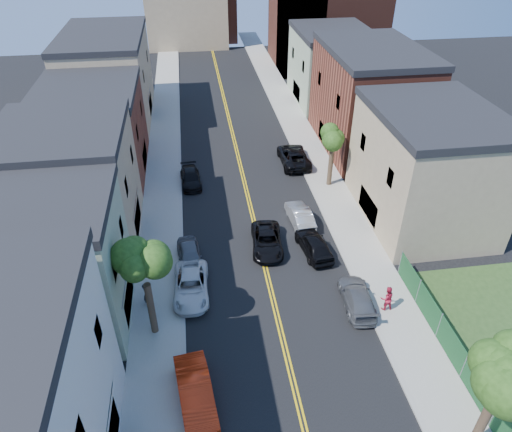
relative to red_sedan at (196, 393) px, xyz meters
name	(u,v)px	position (x,y,z in m)	size (l,w,h in m)	color
sidewalk_left	(163,149)	(-2.40, 31.37, -0.76)	(3.20, 100.00, 0.15)	gray
sidewalk_right	(305,140)	(13.40, 31.37, -0.76)	(3.20, 100.00, 0.15)	gray
curb_left	(179,148)	(-0.65, 31.37, -0.76)	(0.30, 100.00, 0.15)	gray
curb_right	(289,141)	(11.65, 31.37, -0.76)	(0.30, 100.00, 0.15)	gray
bldg_left_palegrn	(45,270)	(-8.50, 7.37, 3.42)	(9.00, 8.00, 8.50)	gray
bldg_left_tan_near	(71,189)	(-8.50, 16.37, 3.67)	(9.00, 10.00, 9.00)	#998466
bldg_left_brick	(93,134)	(-8.50, 27.37, 3.17)	(9.00, 12.00, 8.00)	brown
bldg_left_tan_far	(109,79)	(-8.50, 41.37, 3.92)	(9.00, 16.00, 9.50)	#998466
bldg_right_tan	(426,170)	(19.50, 15.37, 3.67)	(9.00, 12.00, 9.00)	#998466
bldg_right_brick	(368,101)	(19.50, 29.37, 4.17)	(9.00, 14.00, 10.00)	brown
bldg_right_palegrn	(331,68)	(19.50, 43.37, 3.42)	(9.00, 12.00, 8.50)	gray
church	(321,18)	(21.83, 58.44, 6.41)	(16.20, 14.20, 22.60)	#4C2319
backdrop_left	(186,11)	(1.50, 73.37, 5.17)	(14.00, 8.00, 12.00)	#998466
backdrop_center	(208,12)	(5.50, 77.37, 4.17)	(10.00, 8.00, 10.00)	brown
fence_right	(451,345)	(15.00, 0.87, 0.27)	(0.04, 15.00, 1.90)	#143F1E
tree_left_mid	(141,252)	(-2.38, 5.38, 5.75)	(5.20, 5.20, 9.29)	#35281A
tree_right_far	(334,129)	(13.42, 21.38, 4.92)	(4.40, 4.40, 8.03)	#35281A
red_sedan	(196,393)	(0.00, 0.00, 0.00)	(1.76, 5.05, 1.66)	red
white_pickup	(191,286)	(0.00, 8.55, -0.12)	(2.37, 5.14, 1.43)	silver
grey_car_left	(190,256)	(0.00, 11.81, -0.11)	(1.71, 4.26, 1.45)	#55565C
black_car_left	(191,178)	(0.39, 23.57, -0.19)	(1.80, 4.44, 1.29)	black
grey_car_right	(357,297)	(11.00, 5.85, -0.15)	(1.91, 4.69, 1.36)	#4E5155
black_car_right	(314,244)	(9.50, 11.74, -0.04)	(1.86, 4.62, 1.58)	black
silver_car_right	(300,215)	(9.30, 15.77, -0.09)	(1.57, 4.51, 1.48)	#95979C
dark_car_right_far	(294,156)	(11.00, 26.22, -0.01)	(2.72, 5.90, 1.64)	black
black_suv_lane	(267,241)	(6.00, 12.79, -0.14)	(2.30, 5.00, 1.39)	black
pedestrian_left	(147,294)	(-2.93, 7.78, 0.21)	(0.65, 0.43, 1.79)	#292830
pedestrian_right	(387,298)	(12.72, 5.12, 0.25)	(0.90, 0.70, 1.86)	#AC1A33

